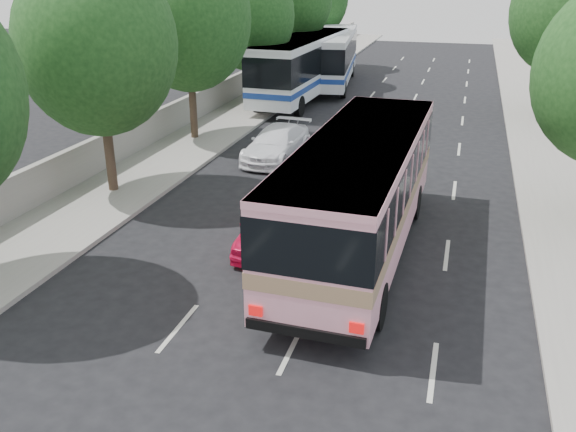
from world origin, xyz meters
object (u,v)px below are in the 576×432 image
at_px(tour_coach_front, 303,63).
at_px(pink_bus, 360,184).
at_px(tour_coach_rear, 332,54).
at_px(white_pickup, 277,143).
at_px(pink_taxi, 269,227).

bearing_deg(tour_coach_front, pink_bus, -68.44).
xyz_separation_m(tour_coach_front, tour_coach_rear, (0.75, 5.50, -0.12)).
bearing_deg(white_pickup, tour_coach_front, 103.90).
xyz_separation_m(pink_taxi, tour_coach_rear, (-4.11, 27.51, 1.59)).
xyz_separation_m(white_pickup, tour_coach_rear, (-1.55, 18.50, 1.55)).
distance_m(pink_bus, tour_coach_rear, 28.11).
xyz_separation_m(pink_bus, pink_taxi, (-2.75, -0.25, -1.60)).
relative_size(pink_bus, white_pickup, 2.32).
distance_m(white_pickup, tour_coach_front, 13.31).
bearing_deg(white_pickup, tour_coach_rear, 98.67).
bearing_deg(white_pickup, pink_bus, -54.87).
distance_m(pink_bus, tour_coach_front, 23.05).
xyz_separation_m(pink_taxi, white_pickup, (-2.56, 9.01, 0.04)).
xyz_separation_m(pink_bus, white_pickup, (-5.31, 8.75, -1.55)).
height_order(white_pickup, tour_coach_rear, tour_coach_rear).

